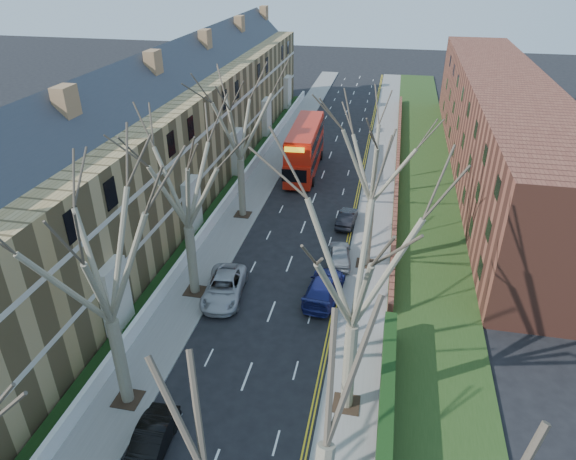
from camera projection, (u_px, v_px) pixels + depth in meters
The scene contains 17 objects.
pavement_left at pixel (268, 170), 55.65m from camera, with size 3.00×102.00×0.12m, color slate.
pavement_right at pixel (380, 178), 53.53m from camera, with size 3.00×102.00×0.12m, color slate.
terrace_left at pixel (167, 140), 47.50m from camera, with size 9.70×78.00×13.60m.
flats_right at pixel (499, 128), 52.56m from camera, with size 13.97×54.00×10.00m.
front_wall_left at pixel (232, 194), 48.80m from camera, with size 0.30×78.00×1.00m.
grass_verge_right at pixel (424, 181), 52.69m from camera, with size 6.00×102.00×0.06m.
tree_left_mid at pixel (96, 247), 22.70m from camera, with size 10.50×10.50×14.71m.
tree_left_far at pixel (182, 170), 31.43m from camera, with size 10.15×10.15×14.22m.
tree_left_dist at pixel (238, 111), 41.58m from camera, with size 10.50×10.50×14.71m.
tree_right_mid at pixel (358, 251), 22.40m from camera, with size 10.50×10.50×14.71m.
tree_right_far at pixel (375, 149), 34.57m from camera, with size 10.15×10.15×14.22m.
double_decker_bus at pixel (305, 149), 54.29m from camera, with size 3.31×12.03×4.96m.
car_left_mid at pixel (151, 442), 24.18m from camera, with size 1.49×4.28×1.41m, color black.
car_left_far at pixel (224, 287), 35.12m from camera, with size 2.52×5.46×1.52m, color #A7A8AD.
car_right_near at pixel (324, 288), 35.06m from camera, with size 2.20×5.42×1.57m, color navy.
car_right_mid at pixel (340, 254), 39.01m from camera, with size 1.68×4.18×1.43m, color gray.
car_right_far at pixel (347, 218), 44.44m from camera, with size 1.37×3.94×1.30m, color black.
Camera 1 is at (6.57, -11.42, 21.14)m, focal length 32.00 mm.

